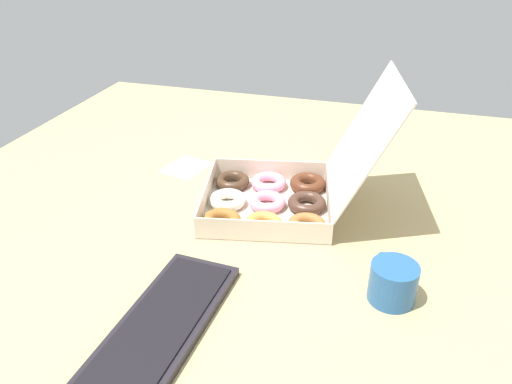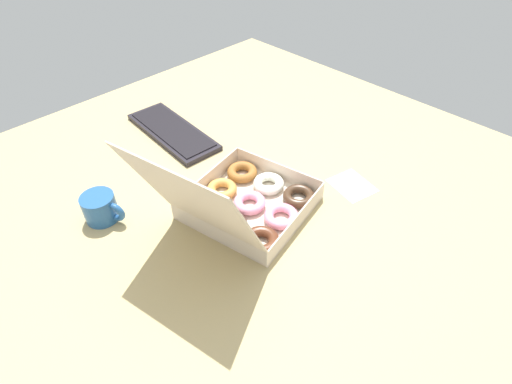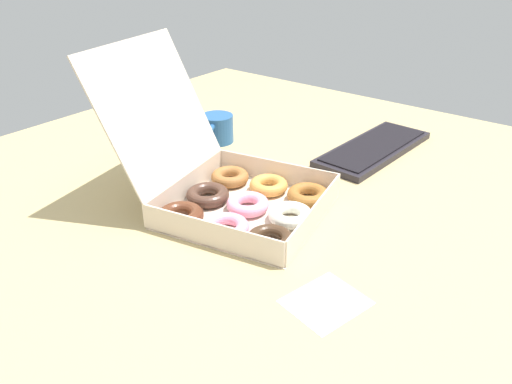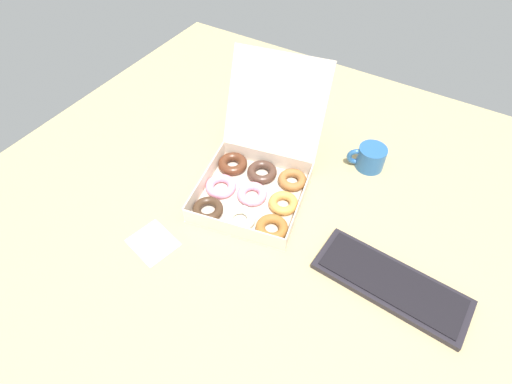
{
  "view_description": "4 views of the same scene",
  "coord_description": "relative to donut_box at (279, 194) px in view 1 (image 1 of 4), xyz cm",
  "views": [
    {
      "loc": [
        103.85,
        31.27,
        67.19
      ],
      "look_at": [
        -0.51,
        0.7,
        5.76
      ],
      "focal_mm": 35.0,
      "sensor_mm": 36.0,
      "label": 1
    },
    {
      "loc": [
        -64.08,
        61.56,
        81.76
      ],
      "look_at": [
        -3.78,
        1.03,
        5.23
      ],
      "focal_mm": 28.0,
      "sensor_mm": 36.0,
      "label": 2
    },
    {
      "loc": [
        -77.82,
        -57.39,
        56.24
      ],
      "look_at": [
        -1.43,
        1.91,
        4.55
      ],
      "focal_mm": 35.0,
      "sensor_mm": 36.0,
      "label": 3
    },
    {
      "loc": [
        40.63,
        -66.97,
        96.36
      ],
      "look_at": [
        -1.9,
        3.34,
        3.07
      ],
      "focal_mm": 28.0,
      "sensor_mm": 36.0,
      "label": 4
    }
  ],
  "objects": [
    {
      "name": "ground_plane",
      "position": [
        4.06,
        -5.68,
        -4.96
      ],
      "size": [
        180.0,
        180.0,
        2.0
      ],
      "primitive_type": "cube",
      "color": "tan"
    },
    {
      "name": "donut_box",
      "position": [
        0.0,
        0.0,
        0.0
      ],
      "size": [
        40.4,
        51.3,
        34.76
      ],
      "color": "beige",
      "rests_on": "ground_plane"
    },
    {
      "name": "keyboard",
      "position": [
        48.6,
        -9.97,
        -2.9
      ],
      "size": [
        41.26,
        17.46,
        2.2
      ],
      "color": "black",
      "rests_on": "ground_plane"
    },
    {
      "name": "coffee_mug",
      "position": [
        27.24,
        29.75,
        0.17
      ],
      "size": [
        12.4,
        9.34,
        8.04
      ],
      "color": "#275994",
      "rests_on": "ground_plane"
    },
    {
      "name": "paper_napkin",
      "position": [
        -14.72,
        -32.21,
        -3.88
      ],
      "size": [
        15.09,
        13.67,
        0.15
      ],
      "primitive_type": "cube",
      "rotation": [
        0.0,
        0.0,
        -0.24
      ],
      "color": "white",
      "rests_on": "ground_plane"
    }
  ]
}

